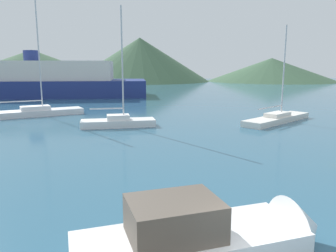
# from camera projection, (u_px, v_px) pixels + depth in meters

# --- Properties ---
(motorboat_near) EXTENTS (6.80, 3.06, 2.22)m
(motorboat_near) POSITION_uv_depth(u_px,v_px,m) (213.00, 241.00, 8.01)
(motorboat_near) COLOR white
(motorboat_near) RESTS_ON ground_plane
(sailboat_inner) EXTENTS (5.88, 2.13, 9.22)m
(sailboat_inner) POSITION_uv_depth(u_px,v_px,m) (118.00, 121.00, 25.91)
(sailboat_inner) COLOR white
(sailboat_inner) RESTS_ON ground_plane
(sailboat_middle) EXTENTS (8.94, 5.25, 11.54)m
(sailboat_middle) POSITION_uv_depth(u_px,v_px,m) (36.00, 111.00, 31.53)
(sailboat_middle) COLOR silver
(sailboat_middle) RESTS_ON ground_plane
(sailboat_outer) EXTENTS (7.96, 6.51, 8.11)m
(sailboat_outer) POSITION_uv_depth(u_px,v_px,m) (277.00, 118.00, 28.06)
(sailboat_outer) COLOR white
(sailboat_outer) RESTS_ON ground_plane
(ferry_distant) EXTENTS (35.09, 10.59, 7.12)m
(ferry_distant) POSITION_uv_depth(u_px,v_px,m) (33.00, 81.00, 51.16)
(ferry_distant) COLOR navy
(ferry_distant) RESTS_ON ground_plane
(hill_central) EXTENTS (49.54, 49.54, 9.25)m
(hill_central) POSITION_uv_depth(u_px,v_px,m) (33.00, 67.00, 91.52)
(hill_central) COLOR #38563D
(hill_central) RESTS_ON ground_plane
(hill_east) EXTENTS (43.99, 43.99, 13.63)m
(hill_east) POSITION_uv_depth(u_px,v_px,m) (140.00, 60.00, 104.14)
(hill_east) COLOR #38563D
(hill_east) RESTS_ON ground_plane
(hill_far_east) EXTENTS (40.49, 40.49, 7.31)m
(hill_far_east) POSITION_uv_depth(u_px,v_px,m) (271.00, 70.00, 104.63)
(hill_far_east) COLOR #38563D
(hill_far_east) RESTS_ON ground_plane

